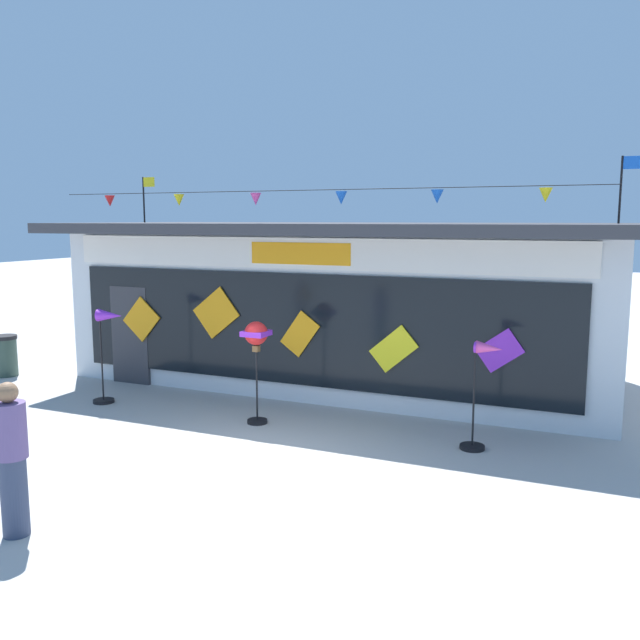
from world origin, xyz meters
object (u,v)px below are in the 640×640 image
kite_shop_building (345,301)px  person_near_camera (12,458)px  wind_spinner_far_left (108,339)px  wind_spinner_center_left (482,385)px  wind_spinner_left (256,342)px  trash_bin (5,355)px

kite_shop_building → person_near_camera: 8.20m
wind_spinner_far_left → kite_shop_building: bearing=48.2°
kite_shop_building → wind_spinner_center_left: size_ratio=6.91×
kite_shop_building → wind_spinner_center_left: bearing=-44.1°
wind_spinner_left → wind_spinner_center_left: size_ratio=1.05×
wind_spinner_left → trash_bin: (-6.65, 0.83, -0.92)m
wind_spinner_left → wind_spinner_center_left: (3.64, 0.15, -0.39)m
wind_spinner_center_left → person_near_camera: size_ratio=0.96×
kite_shop_building → person_near_camera: size_ratio=6.66×
person_near_camera → trash_bin: size_ratio=1.90×
wind_spinner_center_left → trash_bin: 10.32m
kite_shop_building → wind_spinner_left: bearing=-92.2°
wind_spinner_far_left → wind_spinner_left: size_ratio=1.03×
trash_bin → wind_spinner_center_left: bearing=-3.8°
kite_shop_building → wind_spinner_far_left: (-3.20, -3.57, -0.46)m
wind_spinner_far_left → wind_spinner_center_left: size_ratio=1.08×
trash_bin → kite_shop_building: bearing=21.8°
wind_spinner_far_left → wind_spinner_center_left: (6.70, 0.18, -0.23)m
wind_spinner_far_left → trash_bin: 3.77m
person_near_camera → trash_bin: 8.30m
wind_spinner_far_left → wind_spinner_left: (3.06, 0.03, 0.16)m
wind_spinner_center_left → trash_bin: bearing=176.2°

